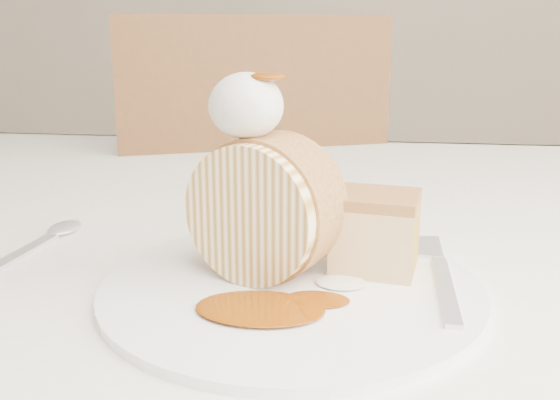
# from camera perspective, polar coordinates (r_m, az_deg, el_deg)

# --- Properties ---
(table) EXTENTS (1.40, 0.90, 0.75)m
(table) POSITION_cam_1_polar(r_m,az_deg,el_deg) (0.72, 1.46, -7.83)
(table) COLOR silver
(table) RESTS_ON ground
(chair_far) EXTENTS (0.59, 0.59, 0.97)m
(chair_far) POSITION_cam_1_polar(r_m,az_deg,el_deg) (1.22, -3.14, -3.41)
(chair_far) COLOR brown
(chair_far) RESTS_ON ground
(plate) EXTENTS (0.34, 0.34, 0.01)m
(plate) POSITION_cam_1_polar(r_m,az_deg,el_deg) (0.49, 1.03, -7.96)
(plate) COLOR white
(plate) RESTS_ON table
(roulade_slice) EXTENTS (0.12, 0.10, 0.11)m
(roulade_slice) POSITION_cam_1_polar(r_m,az_deg,el_deg) (0.48, -1.42, -0.81)
(roulade_slice) COLOR #FCE5AF
(roulade_slice) RESTS_ON plate
(cake_chunk) EXTENTS (0.07, 0.07, 0.05)m
(cake_chunk) POSITION_cam_1_polar(r_m,az_deg,el_deg) (0.51, 8.71, -3.31)
(cake_chunk) COLOR #B17143
(cake_chunk) RESTS_ON plate
(whipped_cream) EXTENTS (0.06, 0.06, 0.05)m
(whipped_cream) POSITION_cam_1_polar(r_m,az_deg,el_deg) (0.47, -3.11, 8.60)
(whipped_cream) COLOR white
(whipped_cream) RESTS_ON roulade_slice
(caramel_drizzle) EXTENTS (0.03, 0.02, 0.01)m
(caramel_drizzle) POSITION_cam_1_polar(r_m,az_deg,el_deg) (0.46, -1.21, 11.97)
(caramel_drizzle) COLOR #753304
(caramel_drizzle) RESTS_ON whipped_cream
(caramel_pool) EXTENTS (0.10, 0.07, 0.00)m
(caramel_pool) POSITION_cam_1_polar(r_m,az_deg,el_deg) (0.44, -1.85, -9.85)
(caramel_pool) COLOR #753304
(caramel_pool) RESTS_ON plate
(fork) EXTENTS (0.03, 0.17, 0.00)m
(fork) POSITION_cam_1_polar(r_m,az_deg,el_deg) (0.48, 14.89, -7.87)
(fork) COLOR silver
(fork) RESTS_ON plate
(spoon) EXTENTS (0.04, 0.17, 0.00)m
(spoon) POSITION_cam_1_polar(r_m,az_deg,el_deg) (0.59, -23.53, -5.09)
(spoon) COLOR silver
(spoon) RESTS_ON table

